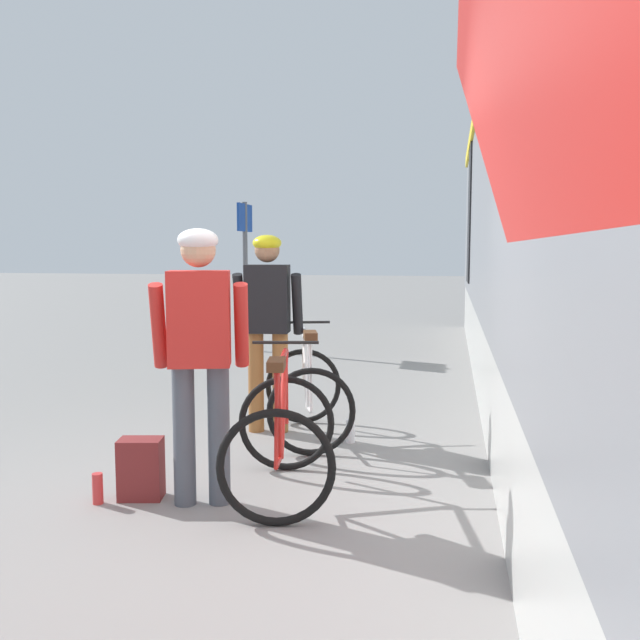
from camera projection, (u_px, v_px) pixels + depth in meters
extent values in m
plane|color=gray|center=(227.00, 512.00, 4.19)|extent=(80.00, 80.00, 0.00)
cube|color=red|center=(623.00, 145.00, 1.13)|extent=(0.54, 5.16, 1.64)
cube|color=black|center=(516.00, 108.00, 2.97)|extent=(0.04, 1.10, 0.80)
cube|color=black|center=(470.00, 212.00, 11.08)|extent=(0.03, 1.10, 2.29)
cylinder|color=#4C515B|center=(184.00, 436.00, 4.29)|extent=(0.14, 0.14, 0.90)
cylinder|color=#4C515B|center=(219.00, 435.00, 4.31)|extent=(0.14, 0.14, 0.90)
cube|color=red|center=(199.00, 319.00, 4.22)|extent=(0.43, 0.33, 0.60)
cylinder|color=red|center=(158.00, 326.00, 4.24)|extent=(0.16, 0.27, 0.56)
cylinder|color=red|center=(241.00, 325.00, 4.29)|extent=(0.16, 0.27, 0.56)
sphere|color=tan|center=(198.00, 250.00, 4.18)|extent=(0.22, 0.22, 0.22)
ellipsoid|color=white|center=(198.00, 240.00, 4.17)|extent=(0.32, 0.33, 0.14)
cylinder|color=#935B2D|center=(256.00, 382.00, 6.04)|extent=(0.14, 0.14, 0.90)
cylinder|color=#935B2D|center=(280.00, 382.00, 6.02)|extent=(0.14, 0.14, 0.90)
cube|color=black|center=(267.00, 299.00, 5.95)|extent=(0.40, 0.28, 0.60)
cylinder|color=black|center=(240.00, 304.00, 6.02)|extent=(0.12, 0.27, 0.56)
cylinder|color=black|center=(297.00, 304.00, 5.97)|extent=(0.12, 0.27, 0.56)
sphere|color=#9E7051|center=(267.00, 250.00, 5.91)|extent=(0.22, 0.22, 0.22)
ellipsoid|color=yellow|center=(267.00, 243.00, 5.90)|extent=(0.28, 0.30, 0.14)
torus|color=black|center=(286.00, 423.00, 4.96)|extent=(0.71, 0.18, 0.71)
torus|color=black|center=(276.00, 468.00, 3.95)|extent=(0.71, 0.18, 0.71)
cylinder|color=red|center=(283.00, 401.00, 4.58)|extent=(0.16, 0.64, 0.63)
cylinder|color=red|center=(282.00, 360.00, 4.44)|extent=(0.19, 0.84, 0.04)
cylinder|color=red|center=(279.00, 416.00, 4.16)|extent=(0.09, 0.28, 0.62)
cylinder|color=red|center=(278.00, 463.00, 4.13)|extent=(0.09, 0.36, 0.08)
cylinder|color=red|center=(276.00, 419.00, 3.98)|extent=(0.05, 0.15, 0.56)
cylinder|color=red|center=(286.00, 387.00, 4.91)|extent=(0.05, 0.09, 0.55)
cylinder|color=black|center=(286.00, 342.00, 4.85)|extent=(0.48, 0.11, 0.02)
cube|color=#4C2D19|center=(276.00, 364.00, 3.98)|extent=(0.14, 0.25, 0.06)
torus|color=black|center=(304.00, 386.00, 6.33)|extent=(0.70, 0.24, 0.71)
torus|color=black|center=(311.00, 412.00, 5.32)|extent=(0.70, 0.24, 0.71)
cylinder|color=white|center=(306.00, 367.00, 5.95)|extent=(0.22, 0.63, 0.63)
cylinder|color=white|center=(307.00, 334.00, 5.80)|extent=(0.27, 0.83, 0.04)
cylinder|color=white|center=(309.00, 375.00, 5.53)|extent=(0.11, 0.27, 0.62)
cylinder|color=white|center=(310.00, 410.00, 5.50)|extent=(0.12, 0.36, 0.08)
cylinder|color=white|center=(311.00, 376.00, 5.35)|extent=(0.06, 0.14, 0.56)
cylinder|color=white|center=(304.00, 358.00, 6.27)|extent=(0.05, 0.09, 0.55)
cylinder|color=black|center=(304.00, 322.00, 6.22)|extent=(0.47, 0.15, 0.02)
cube|color=#4C2D19|center=(310.00, 335.00, 5.34)|extent=(0.16, 0.26, 0.06)
cube|color=maroon|center=(141.00, 469.00, 4.41)|extent=(0.31, 0.23, 0.40)
cylinder|color=silver|center=(350.00, 431.00, 5.71)|extent=(0.08, 0.08, 0.20)
cylinder|color=red|center=(98.00, 489.00, 4.33)|extent=(0.07, 0.07, 0.20)
cylinder|color=#595B60|center=(245.00, 277.00, 10.91)|extent=(0.08, 0.08, 2.40)
cube|color=#193F99|center=(245.00, 218.00, 10.82)|extent=(0.04, 0.70, 0.44)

